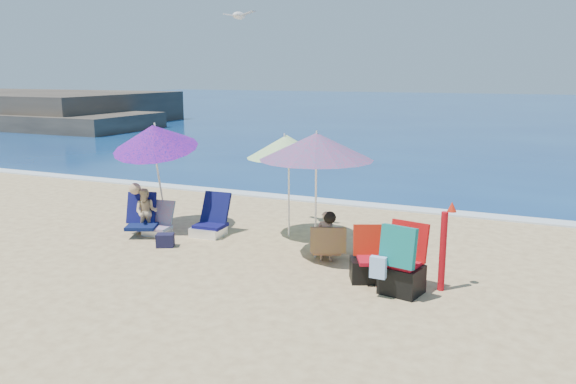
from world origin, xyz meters
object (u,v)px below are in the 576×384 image
at_px(furled_umbrella, 445,243).
at_px(person_left, 145,212).
at_px(umbrella_striped, 287,147).
at_px(camp_chair_right, 401,268).
at_px(chair_rainbow, 159,226).
at_px(seagull, 239,15).
at_px(umbrella_blue, 154,137).
at_px(person_center, 327,237).
at_px(camp_chair_left, 367,265).
at_px(chair_navy, 211,224).
at_px(umbrella_turquoise, 316,146).

relative_size(furled_umbrella, person_left, 1.26).
xyz_separation_m(umbrella_striped, camp_chair_right, (2.72, -2.04, -1.40)).
distance_m(chair_rainbow, seagull, 4.41).
xyz_separation_m(furled_umbrella, camp_chair_right, (-0.54, -0.40, -0.34)).
relative_size(umbrella_blue, chair_rainbow, 3.58).
relative_size(umbrella_striped, chair_rainbow, 3.14).
xyz_separation_m(umbrella_blue, camp_chair_right, (5.39, -1.49, -1.52)).
bearing_deg(person_center, seagull, 150.97).
xyz_separation_m(chair_rainbow, camp_chair_left, (4.55, -0.86, 0.08)).
relative_size(chair_navy, person_center, 0.92).
height_order(furled_umbrella, person_left, furled_umbrella).
height_order(umbrella_blue, chair_navy, umbrella_blue).
height_order(umbrella_striped, furled_umbrella, umbrella_striped).
bearing_deg(chair_navy, person_left, -156.30).
bearing_deg(umbrella_striped, chair_rainbow, -160.09).
relative_size(chair_rainbow, person_center, 0.74).
relative_size(chair_navy, chair_rainbow, 1.25).
distance_m(person_center, seagull, 4.66).
relative_size(chair_rainbow, camp_chair_left, 0.76).
relative_size(umbrella_striped, person_center, 2.31).
distance_m(umbrella_blue, furled_umbrella, 6.14).
distance_m(chair_navy, camp_chair_right, 4.45).
relative_size(umbrella_blue, furled_umbrella, 1.76).
distance_m(umbrella_turquoise, camp_chair_left, 2.18).
distance_m(umbrella_blue, camp_chair_left, 5.21).
height_order(camp_chair_left, seagull, seagull).
height_order(umbrella_striped, camp_chair_left, umbrella_striped).
relative_size(umbrella_striped, chair_navy, 2.50).
height_order(umbrella_turquoise, umbrella_striped, umbrella_turquoise).
xyz_separation_m(umbrella_blue, seagull, (1.58, 0.73, 2.34)).
bearing_deg(chair_navy, umbrella_turquoise, -11.68).
bearing_deg(umbrella_blue, chair_navy, 2.84).
bearing_deg(furled_umbrella, chair_navy, 166.29).
relative_size(umbrella_blue, person_left, 2.22).
bearing_deg(umbrella_striped, umbrella_turquoise, -45.11).
bearing_deg(furled_umbrella, umbrella_striped, 153.35).
xyz_separation_m(umbrella_striped, camp_chair_left, (2.14, -1.73, -1.53)).
bearing_deg(umbrella_turquoise, furled_umbrella, -15.83).
xyz_separation_m(umbrella_blue, furled_umbrella, (5.93, -1.09, -1.18)).
xyz_separation_m(camp_chair_left, camp_chair_right, (0.59, -0.31, 0.13)).
bearing_deg(camp_chair_left, chair_navy, 160.89).
relative_size(umbrella_turquoise, furled_umbrella, 1.68).
bearing_deg(furled_umbrella, chair_rainbow, 172.31).
relative_size(umbrella_striped, camp_chair_right, 1.91).
bearing_deg(camp_chair_right, camp_chair_left, 152.28).
bearing_deg(camp_chair_left, umbrella_blue, 166.20).
relative_size(umbrella_blue, chair_navy, 2.85).
xyz_separation_m(camp_chair_left, seagull, (-3.22, 1.91, 3.99)).
height_order(umbrella_blue, camp_chair_right, umbrella_blue).
bearing_deg(chair_rainbow, person_left, -147.26).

